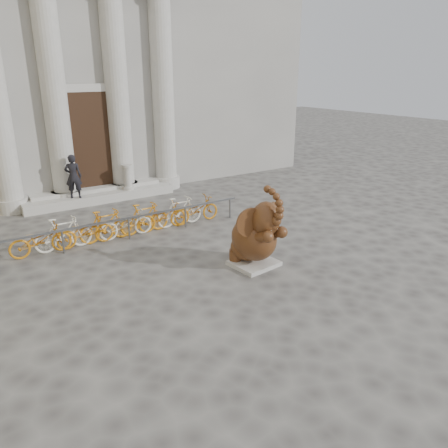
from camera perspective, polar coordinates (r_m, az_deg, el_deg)
ground at (r=10.45m, az=1.10°, el=-9.10°), size 80.00×80.00×0.00m
classical_building at (r=23.08m, az=-21.99°, el=20.65°), size 22.00×10.70×12.00m
entrance_steps at (r=18.36m, az=-15.88°, el=3.53°), size 6.00×1.20×0.36m
elephant_statue at (r=11.56m, az=4.14°, el=-1.68°), size 1.53×1.75×2.30m
bike_rack at (r=14.02m, az=-12.73°, el=0.28°), size 8.00×0.53×1.00m
pedestrian at (r=17.51m, az=-19.08°, el=5.89°), size 0.72×0.62×1.68m
balustrade_post at (r=18.28m, az=-12.45°, el=5.88°), size 0.42×0.42×1.03m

